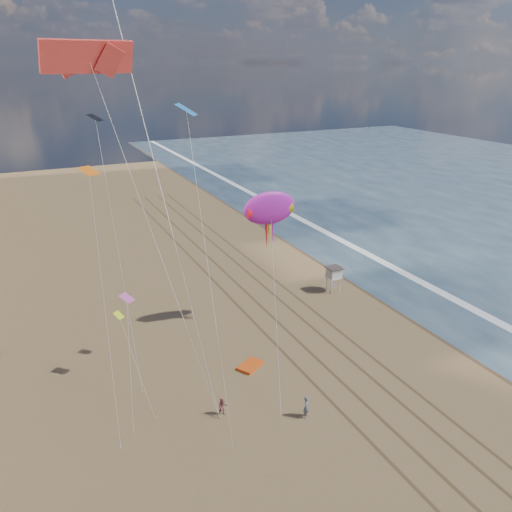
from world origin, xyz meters
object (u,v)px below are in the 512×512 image
Objects in this scene: lifeguard_stand at (334,273)px; kite_flyer_b at (223,407)px; show_kite at (270,209)px; kite_flyer_a at (307,407)px; grounded_kite at (250,366)px.

lifeguard_stand is 26.70m from kite_flyer_b.
kite_flyer_b is (-10.21, -11.97, -12.32)m from show_kite.
lifeguard_stand is at bearing 6.65° from kite_flyer_a.
show_kite reaches higher than kite_flyer_b.
grounded_kite is at bearing 52.71° from kite_flyer_a.
lifeguard_stand is at bearing 2.15° from grounded_kite.
kite_flyer_a is at bearing -113.57° from grounded_kite.
show_kite is at bearing 20.57° from grounded_kite.
lifeguard_stand is at bearing 47.71° from kite_flyer_b.
grounded_kite is at bearing -146.90° from lifeguard_stand.
kite_flyer_b is at bearing -163.73° from grounded_kite.
kite_flyer_b is (-6.01, 3.12, -0.16)m from kite_flyer_a.
lifeguard_stand is 19.72m from grounded_kite.
lifeguard_stand reaches higher than kite_flyer_b.
show_kite reaches higher than kite_flyer_a.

